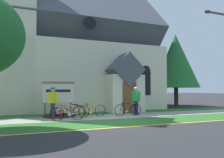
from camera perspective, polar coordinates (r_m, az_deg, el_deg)
name	(u,v)px	position (r m, az deg, el deg)	size (l,w,h in m)	color
ground	(92,113)	(14.78, -5.24, -8.88)	(140.00, 140.00, 0.00)	#2B2B2D
sidewalk_slab	(102,117)	(12.72, -2.52, -9.87)	(32.00, 2.08, 0.01)	#99968E
grass_verge	(117,122)	(10.67, 1.40, -11.25)	(32.00, 2.34, 0.01)	#2D6628
church_lawn	(93,113)	(14.55, -5.01, -8.97)	(24.00, 1.79, 0.01)	#2D6628
curb_paint_stripe	(129,127)	(9.49, 4.56, -12.32)	(28.00, 0.16, 0.01)	yellow
church_building	(72,52)	(19.23, -10.39, 6.86)	(13.47, 10.18, 14.12)	beige
church_sign	(58,93)	(13.50, -13.88, -3.69)	(1.93, 0.16, 2.05)	#7F6047
flower_bed	(59,115)	(13.18, -13.67, -9.15)	(1.84, 1.84, 0.34)	#382319
bicycle_green	(128,109)	(13.40, 4.18, -7.96)	(1.72, 0.19, 0.79)	black
bicycle_yellow	(68,113)	(11.58, -11.49, -8.68)	(1.79, 0.10, 0.84)	black
bicycle_blue	(92,111)	(12.74, -5.23, -8.22)	(1.73, 0.42, 0.79)	black
bicycle_orange	(71,111)	(12.55, -10.81, -8.27)	(1.63, 0.66, 0.79)	black
cyclist_in_orange_jersey	(53,100)	(12.31, -15.22, -5.35)	(0.44, 0.69, 1.71)	#2D2D33
cyclist_in_yellow_jersey	(136,98)	(13.60, 6.31, -5.08)	(0.40, 0.71, 1.73)	#191E38
roadside_conifer	(176,61)	(22.01, 16.34, 4.58)	(4.39, 4.39, 6.95)	#3D2D1E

